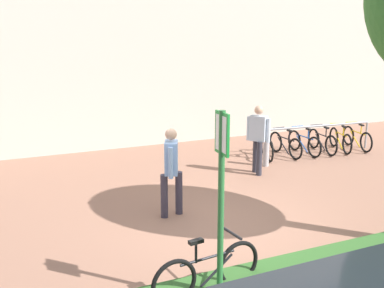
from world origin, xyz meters
The scene contains 8 objects.
ground_plane centered at (0.00, 0.00, 0.00)m, with size 60.00×60.00×0.00m, color #936651.
planter_strip centered at (0.60, -2.12, 0.08)m, with size 7.00×1.10×0.16m, color #336028.
parking_sign_post centered at (-1.16, -2.12, 1.67)m, with size 0.08×0.36×2.57m.
bike_at_sign centered at (-1.21, -1.88, 0.35)m, with size 1.68×0.42×0.86m.
bike_rack_cluster centered at (4.86, 3.65, 0.35)m, with size 3.75×1.76×0.83m.
bollard_steel centered at (2.86, 3.05, 0.45)m, with size 0.16×0.16×0.90m, color #ADADB2.
person_shirt_blue centered at (2.30, 2.57, 0.98)m, with size 0.43×0.50×1.72m.
person_shirt_white centered at (-0.64, 0.91, 0.98)m, with size 0.46×0.57×1.72m.
Camera 1 is at (-3.66, -6.92, 3.48)m, focal length 43.35 mm.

